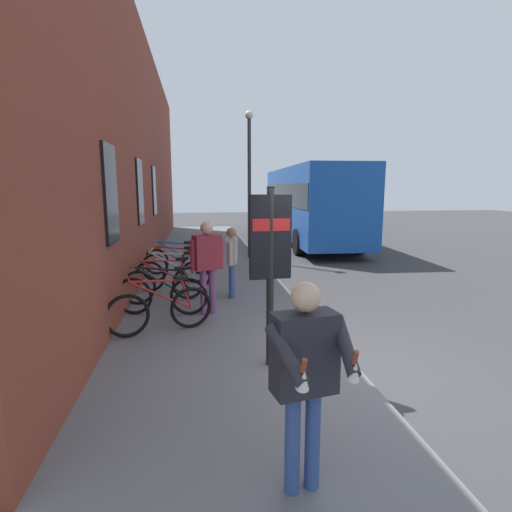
{
  "coord_description": "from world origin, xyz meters",
  "views": [
    {
      "loc": [
        -4.84,
        2.1,
        2.51
      ],
      "look_at": [
        2.46,
        1.01,
        1.24
      ],
      "focal_mm": 28.0,
      "sensor_mm": 36.0,
      "label": 1
    }
  ],
  "objects_px": {
    "bicycle_by_door": "(162,295)",
    "pedestrian_crossing_street": "(207,258)",
    "bicycle_under_window": "(164,284)",
    "street_lamp": "(249,172)",
    "bicycle_mid_rack": "(161,310)",
    "transit_info_sign": "(270,249)",
    "bicycle_far_end": "(175,261)",
    "city_bus": "(309,201)",
    "bicycle_beside_lamp": "(175,267)",
    "tourist_with_hotdogs": "(305,367)",
    "pedestrian_near_bus": "(232,255)",
    "bicycle_leaning_wall": "(173,275)"
  },
  "relations": [
    {
      "from": "bicycle_mid_rack",
      "to": "bicycle_far_end",
      "type": "relative_size",
      "value": 0.97
    },
    {
      "from": "bicycle_by_door",
      "to": "pedestrian_crossing_street",
      "type": "xyz_separation_m",
      "value": [
        -0.07,
        -0.87,
        0.69
      ]
    },
    {
      "from": "city_bus",
      "to": "street_lamp",
      "type": "height_order",
      "value": "street_lamp"
    },
    {
      "from": "bicycle_under_window",
      "to": "bicycle_leaning_wall",
      "type": "height_order",
      "value": "same"
    },
    {
      "from": "transit_info_sign",
      "to": "pedestrian_near_bus",
      "type": "relative_size",
      "value": 1.56
    },
    {
      "from": "tourist_with_hotdogs",
      "to": "bicycle_leaning_wall",
      "type": "bearing_deg",
      "value": 11.84
    },
    {
      "from": "city_bus",
      "to": "tourist_with_hotdogs",
      "type": "bearing_deg",
      "value": 163.91
    },
    {
      "from": "bicycle_mid_rack",
      "to": "bicycle_leaning_wall",
      "type": "xyz_separation_m",
      "value": [
        2.71,
        -0.05,
        -0.0
      ]
    },
    {
      "from": "bicycle_far_end",
      "to": "pedestrian_crossing_street",
      "type": "xyz_separation_m",
      "value": [
        -3.67,
        -0.79,
        0.69
      ]
    },
    {
      "from": "bicycle_under_window",
      "to": "pedestrian_crossing_street",
      "type": "height_order",
      "value": "pedestrian_crossing_street"
    },
    {
      "from": "pedestrian_crossing_street",
      "to": "tourist_with_hotdogs",
      "type": "bearing_deg",
      "value": -172.63
    },
    {
      "from": "pedestrian_crossing_street",
      "to": "tourist_with_hotdogs",
      "type": "height_order",
      "value": "pedestrian_crossing_street"
    },
    {
      "from": "pedestrian_near_bus",
      "to": "tourist_with_hotdogs",
      "type": "bearing_deg",
      "value": -179.48
    },
    {
      "from": "city_bus",
      "to": "pedestrian_crossing_street",
      "type": "bearing_deg",
      "value": 154.44
    },
    {
      "from": "bicycle_by_door",
      "to": "transit_info_sign",
      "type": "relative_size",
      "value": 0.73
    },
    {
      "from": "bicycle_leaning_wall",
      "to": "bicycle_far_end",
      "type": "xyz_separation_m",
      "value": [
        1.86,
        0.04,
        0.0
      ]
    },
    {
      "from": "bicycle_under_window",
      "to": "pedestrian_near_bus",
      "type": "bearing_deg",
      "value": -84.62
    },
    {
      "from": "transit_info_sign",
      "to": "city_bus",
      "type": "bearing_deg",
      "value": -18.2
    },
    {
      "from": "bicycle_mid_rack",
      "to": "transit_info_sign",
      "type": "xyz_separation_m",
      "value": [
        -1.46,
        -1.57,
        1.21
      ]
    },
    {
      "from": "bicycle_under_window",
      "to": "bicycle_far_end",
      "type": "bearing_deg",
      "value": -1.87
    },
    {
      "from": "bicycle_mid_rack",
      "to": "bicycle_by_door",
      "type": "xyz_separation_m",
      "value": [
        0.96,
        0.06,
        -0.0
      ]
    },
    {
      "from": "tourist_with_hotdogs",
      "to": "street_lamp",
      "type": "height_order",
      "value": "street_lamp"
    },
    {
      "from": "bicycle_by_door",
      "to": "bicycle_beside_lamp",
      "type": "height_order",
      "value": "same"
    },
    {
      "from": "bicycle_mid_rack",
      "to": "street_lamp",
      "type": "relative_size",
      "value": 0.35
    },
    {
      "from": "bicycle_under_window",
      "to": "street_lamp",
      "type": "relative_size",
      "value": 0.35
    },
    {
      "from": "bicycle_beside_lamp",
      "to": "city_bus",
      "type": "distance_m",
      "value": 9.57
    },
    {
      "from": "bicycle_leaning_wall",
      "to": "bicycle_far_end",
      "type": "distance_m",
      "value": 1.86
    },
    {
      "from": "bicycle_by_door",
      "to": "bicycle_under_window",
      "type": "bearing_deg",
      "value": 0.95
    },
    {
      "from": "bicycle_beside_lamp",
      "to": "street_lamp",
      "type": "height_order",
      "value": "street_lamp"
    },
    {
      "from": "bicycle_far_end",
      "to": "transit_info_sign",
      "type": "xyz_separation_m",
      "value": [
        -6.02,
        -1.56,
        1.21
      ]
    },
    {
      "from": "bicycle_by_door",
      "to": "bicycle_beside_lamp",
      "type": "bearing_deg",
      "value": -2.4
    },
    {
      "from": "bicycle_far_end",
      "to": "bicycle_mid_rack",
      "type": "bearing_deg",
      "value": 179.85
    },
    {
      "from": "bicycle_beside_lamp",
      "to": "pedestrian_crossing_street",
      "type": "relative_size",
      "value": 0.97
    },
    {
      "from": "bicycle_leaning_wall",
      "to": "street_lamp",
      "type": "distance_m",
      "value": 5.57
    },
    {
      "from": "bicycle_under_window",
      "to": "city_bus",
      "type": "xyz_separation_m",
      "value": [
        9.33,
        -5.8,
        1.41
      ]
    },
    {
      "from": "bicycle_beside_lamp",
      "to": "bicycle_mid_rack",
      "type": "bearing_deg",
      "value": 179.21
    },
    {
      "from": "bicycle_mid_rack",
      "to": "street_lamp",
      "type": "distance_m",
      "value": 7.89
    },
    {
      "from": "bicycle_under_window",
      "to": "transit_info_sign",
      "type": "bearing_deg",
      "value": -153.58
    },
    {
      "from": "bicycle_far_end",
      "to": "pedestrian_near_bus",
      "type": "distance_m",
      "value": 2.96
    },
    {
      "from": "bicycle_far_end",
      "to": "street_lamp",
      "type": "height_order",
      "value": "street_lamp"
    },
    {
      "from": "bicycle_far_end",
      "to": "city_bus",
      "type": "relative_size",
      "value": 0.17
    },
    {
      "from": "bicycle_under_window",
      "to": "city_bus",
      "type": "distance_m",
      "value": 11.08
    },
    {
      "from": "bicycle_mid_rack",
      "to": "bicycle_under_window",
      "type": "xyz_separation_m",
      "value": [
        1.85,
        0.08,
        -0.0
      ]
    },
    {
      "from": "pedestrian_near_bus",
      "to": "bicycle_under_window",
      "type": "bearing_deg",
      "value": 95.38
    },
    {
      "from": "city_bus",
      "to": "bicycle_beside_lamp",
      "type": "bearing_deg",
      "value": 143.13
    },
    {
      "from": "transit_info_sign",
      "to": "bicycle_far_end",
      "type": "bearing_deg",
      "value": 14.5
    },
    {
      "from": "city_bus",
      "to": "bicycle_far_end",
      "type": "bearing_deg",
      "value": 139.2
    },
    {
      "from": "bicycle_leaning_wall",
      "to": "city_bus",
      "type": "bearing_deg",
      "value": -33.8
    },
    {
      "from": "city_bus",
      "to": "pedestrian_crossing_street",
      "type": "height_order",
      "value": "city_bus"
    },
    {
      "from": "bicycle_under_window",
      "to": "street_lamp",
      "type": "distance_m",
      "value": 6.31
    }
  ]
}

